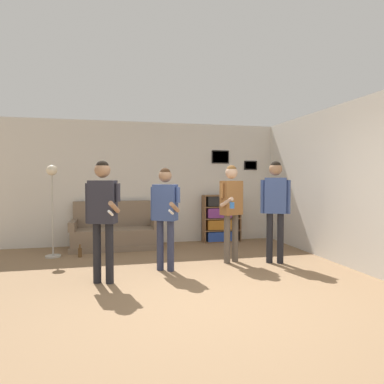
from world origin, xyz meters
TOP-DOWN VIEW (x-y plane):
  - ground_plane at (0.00, 0.00)m, footprint 20.00×20.00m
  - wall_back at (0.01, 3.80)m, footprint 7.56×0.08m
  - wall_right at (2.61, 1.88)m, footprint 0.06×6.17m
  - couch at (-1.11, 3.39)m, footprint 1.77×0.80m
  - bookshelf at (1.28, 3.58)m, footprint 0.87×0.30m
  - floor_lamp at (-2.23, 2.81)m, footprint 0.28×0.28m
  - person_player_foreground_left at (-1.29, 0.97)m, footprint 0.47×0.56m
  - person_player_foreground_center at (-0.35, 1.42)m, footprint 0.43×0.59m
  - person_watcher_holding_cup at (0.84, 1.69)m, footprint 0.47×0.53m
  - person_spectator_near_bookshelf at (1.55, 1.47)m, footprint 0.46×0.34m
  - bottle_on_floor at (-1.75, 2.68)m, footprint 0.07×0.07m

SIDE VIEW (x-z plane):
  - ground_plane at x=0.00m, z-range 0.00..0.00m
  - bottle_on_floor at x=-1.75m, z-range -0.03..0.21m
  - couch at x=-1.11m, z-range -0.17..0.79m
  - bookshelf at x=1.28m, z-range 0.00..1.07m
  - person_player_foreground_center at x=-0.35m, z-range 0.18..1.79m
  - person_watcher_holding_cup at x=0.84m, z-range 0.19..1.87m
  - person_player_foreground_left at x=-1.29m, z-range 0.20..1.89m
  - person_spectator_near_bookshelf at x=1.55m, z-range 0.21..1.95m
  - floor_lamp at x=-2.23m, z-range 0.31..2.01m
  - wall_right at x=2.61m, z-range 0.00..2.70m
  - wall_back at x=0.01m, z-range 0.00..2.70m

